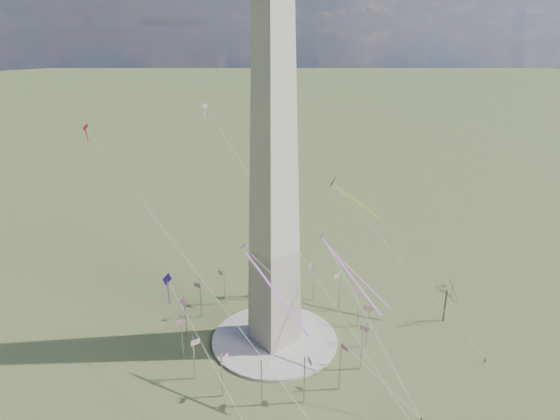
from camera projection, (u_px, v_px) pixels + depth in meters
ground at (275, 341)px, 143.76m from camera, size 2000.00×2000.00×0.00m
plaza at (275, 339)px, 143.62m from camera, size 36.00×36.00×0.80m
washington_monument at (274, 182)px, 126.85m from camera, size 15.56×15.56×100.00m
flagpole_ring at (275, 319)px, 141.19m from camera, size 54.40×54.40×13.00m
tree_near at (447, 288)px, 149.48m from camera, size 9.09×9.09×15.90m
person_east at (485, 360)px, 134.15m from camera, size 0.68×0.54×1.63m
kite_delta_black at (336, 185)px, 155.09m from camera, size 14.16×15.07×13.86m
kite_diamond_purple at (167, 282)px, 126.61m from camera, size 1.86×2.98×9.38m
kite_streamer_left at (342, 263)px, 131.73m from camera, size 2.10×22.39×15.38m
kite_streamer_mid at (265, 277)px, 117.31m from camera, size 3.21×22.78×15.63m
kite_streamer_right at (351, 268)px, 157.65m from camera, size 6.91×22.94×16.00m
kite_small_red at (86, 129)px, 126.32m from camera, size 1.37×2.15×4.75m
kite_small_white at (205, 107)px, 152.26m from camera, size 1.64×1.49×4.51m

